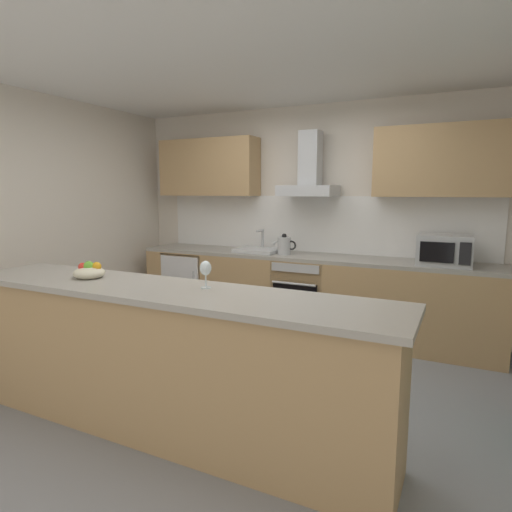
{
  "coord_description": "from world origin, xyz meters",
  "views": [
    {
      "loc": [
        1.61,
        -2.99,
        1.62
      ],
      "look_at": [
        -0.04,
        0.38,
        1.05
      ],
      "focal_mm": 30.19,
      "sensor_mm": 36.0,
      "label": 1
    }
  ],
  "objects_px": {
    "oven": "(303,293)",
    "range_hood": "(309,176)",
    "sink": "(258,250)",
    "wine_glass": "(206,269)",
    "microwave": "(445,250)",
    "kettle": "(284,245)",
    "fruit_bowl": "(89,272)",
    "refrigerator": "(193,284)"
  },
  "relations": [
    {
      "from": "oven",
      "to": "microwave",
      "type": "bearing_deg",
      "value": -1.1
    },
    {
      "from": "microwave",
      "to": "sink",
      "type": "height_order",
      "value": "microwave"
    },
    {
      "from": "wine_glass",
      "to": "fruit_bowl",
      "type": "relative_size",
      "value": 0.81
    },
    {
      "from": "microwave",
      "to": "kettle",
      "type": "xyz_separation_m",
      "value": [
        -1.68,
        -0.01,
        -0.04
      ]
    },
    {
      "from": "sink",
      "to": "fruit_bowl",
      "type": "relative_size",
      "value": 2.27
    },
    {
      "from": "wine_glass",
      "to": "refrigerator",
      "type": "bearing_deg",
      "value": 126.3
    },
    {
      "from": "kettle",
      "to": "fruit_bowl",
      "type": "height_order",
      "value": "kettle"
    },
    {
      "from": "microwave",
      "to": "wine_glass",
      "type": "height_order",
      "value": "microwave"
    },
    {
      "from": "kettle",
      "to": "range_hood",
      "type": "distance_m",
      "value": 0.83
    },
    {
      "from": "oven",
      "to": "range_hood",
      "type": "height_order",
      "value": "range_hood"
    },
    {
      "from": "kettle",
      "to": "sink",
      "type": "bearing_deg",
      "value": 172.75
    },
    {
      "from": "kettle",
      "to": "fruit_bowl",
      "type": "distance_m",
      "value": 2.38
    },
    {
      "from": "sink",
      "to": "fruit_bowl",
      "type": "bearing_deg",
      "value": -95.21
    },
    {
      "from": "range_hood",
      "to": "wine_glass",
      "type": "bearing_deg",
      "value": -86.72
    },
    {
      "from": "refrigerator",
      "to": "kettle",
      "type": "xyz_separation_m",
      "value": [
        1.29,
        -0.03,
        0.58
      ]
    },
    {
      "from": "wine_glass",
      "to": "microwave",
      "type": "bearing_deg",
      "value": 59.46
    },
    {
      "from": "kettle",
      "to": "wine_glass",
      "type": "bearing_deg",
      "value": -80.66
    },
    {
      "from": "wine_glass",
      "to": "fruit_bowl",
      "type": "bearing_deg",
      "value": -174.53
    },
    {
      "from": "range_hood",
      "to": "fruit_bowl",
      "type": "xyz_separation_m",
      "value": [
        -0.79,
        -2.47,
        -0.74
      ]
    },
    {
      "from": "microwave",
      "to": "kettle",
      "type": "height_order",
      "value": "microwave"
    },
    {
      "from": "refrigerator",
      "to": "range_hood",
      "type": "relative_size",
      "value": 1.18
    },
    {
      "from": "sink",
      "to": "wine_glass",
      "type": "bearing_deg",
      "value": -72.44
    },
    {
      "from": "sink",
      "to": "kettle",
      "type": "bearing_deg",
      "value": -7.25
    },
    {
      "from": "microwave",
      "to": "fruit_bowl",
      "type": "bearing_deg",
      "value": -134.11
    },
    {
      "from": "microwave",
      "to": "fruit_bowl",
      "type": "height_order",
      "value": "microwave"
    },
    {
      "from": "sink",
      "to": "range_hood",
      "type": "height_order",
      "value": "range_hood"
    },
    {
      "from": "refrigerator",
      "to": "wine_glass",
      "type": "relative_size",
      "value": 4.78
    },
    {
      "from": "oven",
      "to": "sink",
      "type": "xyz_separation_m",
      "value": [
        -0.58,
        0.01,
        0.47
      ]
    },
    {
      "from": "refrigerator",
      "to": "range_hood",
      "type": "xyz_separation_m",
      "value": [
        1.52,
        0.13,
        1.36
      ]
    },
    {
      "from": "wine_glass",
      "to": "sink",
      "type": "bearing_deg",
      "value": 107.56
    },
    {
      "from": "microwave",
      "to": "fruit_bowl",
      "type": "distance_m",
      "value": 3.22
    },
    {
      "from": "refrigerator",
      "to": "wine_glass",
      "type": "distance_m",
      "value": 2.88
    },
    {
      "from": "sink",
      "to": "range_hood",
      "type": "bearing_deg",
      "value": 11.56
    },
    {
      "from": "range_hood",
      "to": "sink",
      "type": "bearing_deg",
      "value": -168.44
    },
    {
      "from": "oven",
      "to": "range_hood",
      "type": "bearing_deg",
      "value": 90.0
    },
    {
      "from": "refrigerator",
      "to": "range_hood",
      "type": "distance_m",
      "value": 2.04
    },
    {
      "from": "kettle",
      "to": "wine_glass",
      "type": "height_order",
      "value": "wine_glass"
    },
    {
      "from": "refrigerator",
      "to": "oven",
      "type": "bearing_deg",
      "value": 0.1
    },
    {
      "from": "refrigerator",
      "to": "wine_glass",
      "type": "bearing_deg",
      "value": -53.7
    },
    {
      "from": "microwave",
      "to": "refrigerator",
      "type": "bearing_deg",
      "value": 179.51
    },
    {
      "from": "microwave",
      "to": "kettle",
      "type": "distance_m",
      "value": 1.68
    },
    {
      "from": "refrigerator",
      "to": "fruit_bowl",
      "type": "bearing_deg",
      "value": -72.84
    }
  ]
}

